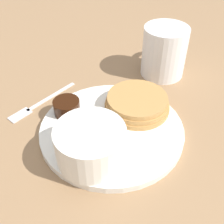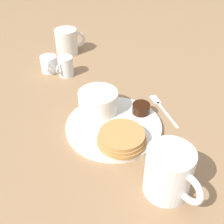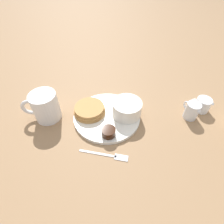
# 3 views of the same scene
# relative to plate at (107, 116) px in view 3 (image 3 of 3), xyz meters

# --- Properties ---
(ground_plane) EXTENTS (4.00, 4.00, 0.00)m
(ground_plane) POSITION_rel_plate_xyz_m (0.00, 0.00, -0.01)
(ground_plane) COLOR #93704C
(plate) EXTENTS (0.24, 0.24, 0.01)m
(plate) POSITION_rel_plate_xyz_m (0.00, 0.00, 0.00)
(plate) COLOR white
(plate) RESTS_ON ground_plane
(pancake_stack) EXTENTS (0.12, 0.12, 0.03)m
(pancake_stack) POSITION_rel_plate_xyz_m (0.05, -0.04, 0.02)
(pancake_stack) COLOR #B78447
(pancake_stack) RESTS_ON plate
(bowl) EXTENTS (0.10, 0.10, 0.06)m
(bowl) POSITION_rel_plate_xyz_m (-0.07, 0.03, 0.04)
(bowl) COLOR white
(bowl) RESTS_ON plate
(syrup_cup) EXTENTS (0.05, 0.05, 0.03)m
(syrup_cup) POSITION_rel_plate_xyz_m (0.03, 0.08, 0.02)
(syrup_cup) COLOR black
(syrup_cup) RESTS_ON plate
(butter_ramekin) EXTENTS (0.04, 0.04, 0.04)m
(butter_ramekin) POSITION_rel_plate_xyz_m (-0.08, 0.04, 0.02)
(butter_ramekin) COLOR white
(butter_ramekin) RESTS_ON plate
(coffee_mug) EXTENTS (0.13, 0.09, 0.10)m
(coffee_mug) POSITION_rel_plate_xyz_m (0.19, -0.10, 0.05)
(coffee_mug) COLOR white
(coffee_mug) RESTS_ON ground_plane
(creamer_pitcher_near) EXTENTS (0.05, 0.07, 0.07)m
(creamer_pitcher_near) POSITION_rel_plate_xyz_m (-0.27, 0.13, 0.03)
(creamer_pitcher_near) COLOR white
(creamer_pitcher_near) RESTS_ON ground_plane
(creamer_pitcher_far) EXTENTS (0.06, 0.06, 0.05)m
(creamer_pitcher_far) POSITION_rel_plate_xyz_m (-0.34, 0.12, 0.02)
(creamer_pitcher_far) COLOR white
(creamer_pitcher_far) RESTS_ON ground_plane
(fork) EXTENTS (0.13, 0.10, 0.00)m
(fork) POSITION_rel_plate_xyz_m (0.06, 0.15, -0.00)
(fork) COLOR silver
(fork) RESTS_ON ground_plane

